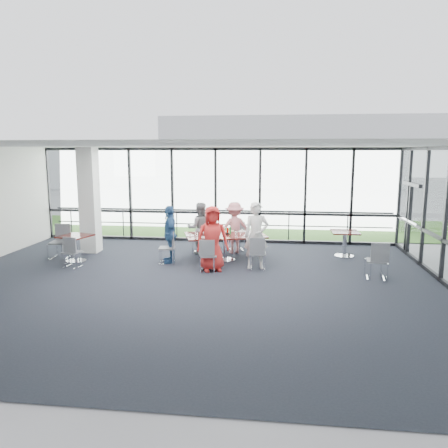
# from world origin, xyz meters

# --- Properties ---
(floor) EXTENTS (12.00, 10.00, 0.02)m
(floor) POSITION_xyz_m (0.00, 0.00, -0.01)
(floor) COLOR #1E232C
(floor) RESTS_ON ground
(ceiling) EXTENTS (12.00, 10.00, 0.04)m
(ceiling) POSITION_xyz_m (0.00, 0.00, 3.20)
(ceiling) COLOR white
(ceiling) RESTS_ON ground
(wall_front) EXTENTS (12.00, 0.10, 3.20)m
(wall_front) POSITION_xyz_m (0.00, -5.00, 1.60)
(wall_front) COLOR silver
(wall_front) RESTS_ON ground
(curtain_wall_back) EXTENTS (12.00, 0.10, 3.20)m
(curtain_wall_back) POSITION_xyz_m (0.00, 5.00, 1.60)
(curtain_wall_back) COLOR white
(curtain_wall_back) RESTS_ON ground
(exit_door) EXTENTS (0.12, 1.60, 2.10)m
(exit_door) POSITION_xyz_m (6.00, 3.75, 1.05)
(exit_door) COLOR black
(exit_door) RESTS_ON ground
(structural_column) EXTENTS (0.50, 0.50, 3.20)m
(structural_column) POSITION_xyz_m (-3.60, 3.00, 1.60)
(structural_column) COLOR white
(structural_column) RESTS_ON ground
(apron) EXTENTS (80.00, 70.00, 0.02)m
(apron) POSITION_xyz_m (0.00, 10.00, -0.02)
(apron) COLOR gray
(apron) RESTS_ON ground
(grass_strip) EXTENTS (80.00, 5.00, 0.01)m
(grass_strip) POSITION_xyz_m (0.00, 8.00, 0.01)
(grass_strip) COLOR #3B6322
(grass_strip) RESTS_ON ground
(hangar_main) EXTENTS (24.00, 10.00, 6.00)m
(hangar_main) POSITION_xyz_m (4.00, 32.00, 3.00)
(hangar_main) COLOR #B8BABF
(hangar_main) RESTS_ON ground
(hangar_aux) EXTENTS (10.00, 6.00, 4.00)m
(hangar_aux) POSITION_xyz_m (-18.00, 28.00, 2.00)
(hangar_aux) COLOR #B8BABF
(hangar_aux) RESTS_ON ground
(guard_rail) EXTENTS (12.00, 0.06, 0.06)m
(guard_rail) POSITION_xyz_m (0.00, 5.60, 0.50)
(guard_rail) COLOR #2D2D33
(guard_rail) RESTS_ON ground
(main_table) EXTENTS (2.47, 1.82, 0.75)m
(main_table) POSITION_xyz_m (0.64, 2.42, 0.65)
(main_table) COLOR #3D1310
(main_table) RESTS_ON ground
(side_table_left) EXTENTS (0.97, 0.97, 0.75)m
(side_table_left) POSITION_xyz_m (-3.53, 1.78, 0.62)
(side_table_left) COLOR #3D1310
(side_table_left) RESTS_ON ground
(side_table_right) EXTENTS (0.80, 0.80, 0.75)m
(side_table_right) POSITION_xyz_m (4.08, 3.31, 0.62)
(side_table_right) COLOR #3D1310
(side_table_right) RESTS_ON ground
(diner_near_left) EXTENTS (0.95, 0.76, 1.70)m
(diner_near_left) POSITION_xyz_m (0.43, 1.31, 0.85)
(diner_near_left) COLOR red
(diner_near_left) RESTS_ON ground
(diner_near_right) EXTENTS (0.71, 0.56, 1.77)m
(diner_near_right) POSITION_xyz_m (1.55, 1.67, 0.88)
(diner_near_right) COLOR silver
(diner_near_right) RESTS_ON ground
(diner_far_left) EXTENTS (0.84, 0.63, 1.56)m
(diner_far_left) POSITION_xyz_m (-0.23, 3.16, 0.78)
(diner_far_left) COLOR gray
(diner_far_left) RESTS_ON ground
(diner_far_right) EXTENTS (1.12, 0.82, 1.56)m
(diner_far_right) POSITION_xyz_m (0.80, 3.38, 0.78)
(diner_far_right) COLOR #CF7B80
(diner_far_right) RESTS_ON ground
(diner_end) EXTENTS (0.80, 1.05, 1.60)m
(diner_end) POSITION_xyz_m (-0.87, 2.03, 0.80)
(diner_end) COLOR #2C558A
(diner_end) RESTS_ON ground
(chair_main_nl) EXTENTS (0.45, 0.45, 0.84)m
(chair_main_nl) POSITION_xyz_m (0.35, 1.22, 0.42)
(chair_main_nl) COLOR slate
(chair_main_nl) RESTS_ON ground
(chair_main_nr) EXTENTS (0.44, 0.44, 0.85)m
(chair_main_nr) POSITION_xyz_m (1.60, 1.59, 0.43)
(chair_main_nr) COLOR slate
(chair_main_nr) RESTS_ON ground
(chair_main_fl) EXTENTS (0.49, 0.49, 0.83)m
(chair_main_fl) POSITION_xyz_m (-0.22, 3.30, 0.41)
(chair_main_fl) COLOR slate
(chair_main_fl) RESTS_ON ground
(chair_main_fr) EXTENTS (0.51, 0.51, 0.84)m
(chair_main_fr) POSITION_xyz_m (0.84, 3.73, 0.42)
(chair_main_fr) COLOR slate
(chair_main_fr) RESTS_ON ground
(chair_main_end) EXTENTS (0.48, 0.48, 0.87)m
(chair_main_end) POSITION_xyz_m (-0.92, 1.88, 0.43)
(chair_main_end) COLOR slate
(chair_main_end) RESTS_ON ground
(chair_spare_la) EXTENTS (0.48, 0.48, 0.84)m
(chair_spare_la) POSITION_xyz_m (-3.33, 1.16, 0.42)
(chair_spare_la) COLOR slate
(chair_spare_la) RESTS_ON ground
(chair_spare_lb) EXTENTS (0.53, 0.53, 0.97)m
(chair_spare_lb) POSITION_xyz_m (-4.13, 2.00, 0.48)
(chair_spare_lb) COLOR slate
(chair_spare_lb) RESTS_ON ground
(chair_spare_r) EXTENTS (0.50, 0.50, 0.90)m
(chair_spare_r) POSITION_xyz_m (4.50, 1.04, 0.45)
(chair_spare_r) COLOR slate
(chair_spare_r) RESTS_ON ground
(plate_nl) EXTENTS (0.25, 0.25, 0.01)m
(plate_nl) POSITION_xyz_m (0.16, 1.92, 0.76)
(plate_nl) COLOR white
(plate_nl) RESTS_ON main_table
(plate_nr) EXTENTS (0.29, 0.29, 0.01)m
(plate_nr) POSITION_xyz_m (1.31, 2.27, 0.76)
(plate_nr) COLOR white
(plate_nr) RESTS_ON main_table
(plate_fl) EXTENTS (0.25, 0.25, 0.01)m
(plate_fl) POSITION_xyz_m (0.03, 2.63, 0.76)
(plate_fl) COLOR white
(plate_fl) RESTS_ON main_table
(plate_fr) EXTENTS (0.27, 0.27, 0.01)m
(plate_fr) POSITION_xyz_m (1.08, 2.94, 0.76)
(plate_fr) COLOR white
(plate_fr) RESTS_ON main_table
(plate_end) EXTENTS (0.24, 0.24, 0.01)m
(plate_end) POSITION_xyz_m (-0.31, 2.09, 0.76)
(plate_end) COLOR white
(plate_end) RESTS_ON main_table
(tumbler_a) EXTENTS (0.08, 0.08, 0.15)m
(tumbler_a) POSITION_xyz_m (0.40, 2.06, 0.83)
(tumbler_a) COLOR white
(tumbler_a) RESTS_ON main_table
(tumbler_b) EXTENTS (0.07, 0.07, 0.14)m
(tumbler_b) POSITION_xyz_m (0.96, 2.28, 0.82)
(tumbler_b) COLOR white
(tumbler_b) RESTS_ON main_table
(tumbler_c) EXTENTS (0.07, 0.07, 0.14)m
(tumbler_c) POSITION_xyz_m (0.58, 2.74, 0.82)
(tumbler_c) COLOR white
(tumbler_c) RESTS_ON main_table
(tumbler_d) EXTENTS (0.07, 0.07, 0.15)m
(tumbler_d) POSITION_xyz_m (-0.11, 2.01, 0.82)
(tumbler_d) COLOR white
(tumbler_d) RESTS_ON main_table
(menu_a) EXTENTS (0.33, 0.33, 0.00)m
(menu_a) POSITION_xyz_m (0.70, 1.87, 0.75)
(menu_a) COLOR white
(menu_a) RESTS_ON main_table
(menu_b) EXTENTS (0.36, 0.31, 0.00)m
(menu_b) POSITION_xyz_m (1.61, 2.42, 0.75)
(menu_b) COLOR white
(menu_b) RESTS_ON main_table
(menu_c) EXTENTS (0.36, 0.32, 0.00)m
(menu_c) POSITION_xyz_m (0.69, 2.96, 0.75)
(menu_c) COLOR white
(menu_c) RESTS_ON main_table
(condiment_caddy) EXTENTS (0.10, 0.07, 0.04)m
(condiment_caddy) POSITION_xyz_m (0.69, 2.46, 0.77)
(condiment_caddy) COLOR black
(condiment_caddy) RESTS_ON main_table
(ketchup_bottle) EXTENTS (0.06, 0.06, 0.18)m
(ketchup_bottle) POSITION_xyz_m (0.69, 2.54, 0.84)
(ketchup_bottle) COLOR #A60A00
(ketchup_bottle) RESTS_ON main_table
(green_bottle) EXTENTS (0.05, 0.05, 0.20)m
(green_bottle) POSITION_xyz_m (0.77, 2.52, 0.85)
(green_bottle) COLOR #187D2F
(green_bottle) RESTS_ON main_table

